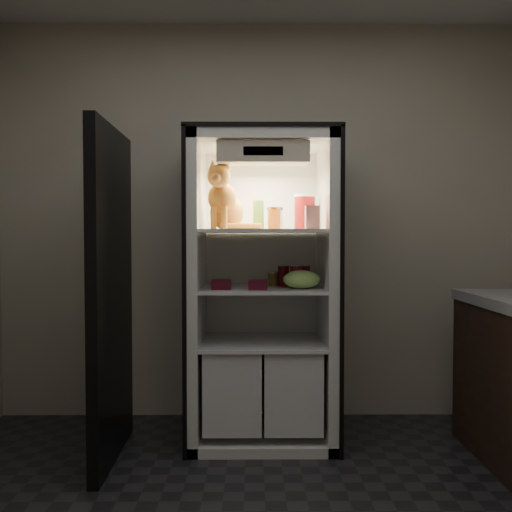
{
  "coord_description": "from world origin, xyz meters",
  "views": [
    {
      "loc": [
        -0.06,
        -2.14,
        1.25
      ],
      "look_at": [
        -0.04,
        1.32,
        1.13
      ],
      "focal_mm": 40.0,
      "sensor_mm": 36.0,
      "label": 1
    }
  ],
  "objects_px": {
    "cream_carton": "(312,217)",
    "soda_can_b": "(304,276)",
    "pepper_jar": "(305,212)",
    "grape_bag": "(302,279)",
    "salsa_jar": "(274,218)",
    "mayo_tub": "(275,218)",
    "condiment_jar": "(273,279)",
    "parmesan_shaker": "(259,215)",
    "soda_can_c": "(296,276)",
    "berry_box_left": "(221,284)",
    "tabby_cat": "(225,204)",
    "berry_box_right": "(258,285)",
    "refrigerator": "(262,310)",
    "soda_can_a": "(284,276)"
  },
  "relations": [
    {
      "from": "cream_carton",
      "to": "soda_can_b",
      "type": "distance_m",
      "value": 0.4
    },
    {
      "from": "pepper_jar",
      "to": "grape_bag",
      "type": "bearing_deg",
      "value": -99.29
    },
    {
      "from": "salsa_jar",
      "to": "cream_carton",
      "type": "relative_size",
      "value": 1.01
    },
    {
      "from": "mayo_tub",
      "to": "condiment_jar",
      "type": "distance_m",
      "value": 0.38
    },
    {
      "from": "cream_carton",
      "to": "parmesan_shaker",
      "type": "bearing_deg",
      "value": 141.62
    },
    {
      "from": "salsa_jar",
      "to": "soda_can_c",
      "type": "xyz_separation_m",
      "value": [
        0.13,
        -0.09,
        -0.35
      ]
    },
    {
      "from": "salsa_jar",
      "to": "berry_box_left",
      "type": "relative_size",
      "value": 1.21
    },
    {
      "from": "condiment_jar",
      "to": "berry_box_left",
      "type": "bearing_deg",
      "value": -145.67
    },
    {
      "from": "grape_bag",
      "to": "berry_box_left",
      "type": "relative_size",
      "value": 1.94
    },
    {
      "from": "pepper_jar",
      "to": "berry_box_left",
      "type": "distance_m",
      "value": 0.72
    },
    {
      "from": "pepper_jar",
      "to": "condiment_jar",
      "type": "distance_m",
      "value": 0.47
    },
    {
      "from": "salsa_jar",
      "to": "condiment_jar",
      "type": "distance_m",
      "value": 0.38
    },
    {
      "from": "cream_carton",
      "to": "soda_can_b",
      "type": "bearing_deg",
      "value": 98.68
    },
    {
      "from": "mayo_tub",
      "to": "parmesan_shaker",
      "type": "bearing_deg",
      "value": -141.82
    },
    {
      "from": "parmesan_shaker",
      "to": "cream_carton",
      "type": "relative_size",
      "value": 1.32
    },
    {
      "from": "salsa_jar",
      "to": "grape_bag",
      "type": "xyz_separation_m",
      "value": [
        0.16,
        -0.13,
        -0.36
      ]
    },
    {
      "from": "tabby_cat",
      "to": "berry_box_left",
      "type": "xyz_separation_m",
      "value": [
        -0.01,
        -0.1,
        -0.47
      ]
    },
    {
      "from": "soda_can_b",
      "to": "soda_can_c",
      "type": "relative_size",
      "value": 0.98
    },
    {
      "from": "soda_can_c",
      "to": "berry_box_right",
      "type": "height_order",
      "value": "soda_can_c"
    },
    {
      "from": "salsa_jar",
      "to": "berry_box_right",
      "type": "height_order",
      "value": "salsa_jar"
    },
    {
      "from": "pepper_jar",
      "to": "cream_carton",
      "type": "distance_m",
      "value": 0.32
    },
    {
      "from": "mayo_tub",
      "to": "grape_bag",
      "type": "relative_size",
      "value": 0.65
    },
    {
      "from": "tabby_cat",
      "to": "parmesan_shaker",
      "type": "xyz_separation_m",
      "value": [
        0.2,
        0.1,
        -0.06
      ]
    },
    {
      "from": "refrigerator",
      "to": "cream_carton",
      "type": "xyz_separation_m",
      "value": [
        0.28,
        -0.26,
        0.57
      ]
    },
    {
      "from": "salsa_jar",
      "to": "soda_can_c",
      "type": "distance_m",
      "value": 0.38
    },
    {
      "from": "pepper_jar",
      "to": "soda_can_b",
      "type": "xyz_separation_m",
      "value": [
        -0.01,
        -0.13,
        -0.39
      ]
    },
    {
      "from": "mayo_tub",
      "to": "condiment_jar",
      "type": "bearing_deg",
      "value": -100.27
    },
    {
      "from": "berry_box_left",
      "to": "condiment_jar",
      "type": "bearing_deg",
      "value": 34.33
    },
    {
      "from": "mayo_tub",
      "to": "berry_box_right",
      "type": "distance_m",
      "value": 0.51
    },
    {
      "from": "soda_can_c",
      "to": "grape_bag",
      "type": "distance_m",
      "value": 0.05
    },
    {
      "from": "salsa_jar",
      "to": "pepper_jar",
      "type": "relative_size",
      "value": 0.61
    },
    {
      "from": "condiment_jar",
      "to": "berry_box_right",
      "type": "distance_m",
      "value": 0.25
    },
    {
      "from": "berry_box_right",
      "to": "condiment_jar",
      "type": "bearing_deg",
      "value": 66.92
    },
    {
      "from": "tabby_cat",
      "to": "berry_box_right",
      "type": "distance_m",
      "value": 0.53
    },
    {
      "from": "refrigerator",
      "to": "parmesan_shaker",
      "type": "height_order",
      "value": "refrigerator"
    },
    {
      "from": "soda_can_c",
      "to": "condiment_jar",
      "type": "distance_m",
      "value": 0.19
    },
    {
      "from": "tabby_cat",
      "to": "pepper_jar",
      "type": "relative_size",
      "value": 1.83
    },
    {
      "from": "refrigerator",
      "to": "grape_bag",
      "type": "distance_m",
      "value": 0.36
    },
    {
      "from": "parmesan_shaker",
      "to": "pepper_jar",
      "type": "distance_m",
      "value": 0.3
    },
    {
      "from": "soda_can_b",
      "to": "grape_bag",
      "type": "height_order",
      "value": "soda_can_b"
    },
    {
      "from": "salsa_jar",
      "to": "berry_box_right",
      "type": "bearing_deg",
      "value": -118.91
    },
    {
      "from": "tabby_cat",
      "to": "berry_box_left",
      "type": "relative_size",
      "value": 3.63
    },
    {
      "from": "refrigerator",
      "to": "parmesan_shaker",
      "type": "distance_m",
      "value": 0.59
    },
    {
      "from": "tabby_cat",
      "to": "condiment_jar",
      "type": "height_order",
      "value": "tabby_cat"
    },
    {
      "from": "soda_can_a",
      "to": "parmesan_shaker",
      "type": "bearing_deg",
      "value": -178.27
    },
    {
      "from": "soda_can_a",
      "to": "soda_can_c",
      "type": "height_order",
      "value": "soda_can_c"
    },
    {
      "from": "parmesan_shaker",
      "to": "pepper_jar",
      "type": "bearing_deg",
      "value": 14.16
    },
    {
      "from": "refrigerator",
      "to": "berry_box_right",
      "type": "relative_size",
      "value": 17.32
    },
    {
      "from": "soda_can_b",
      "to": "grape_bag",
      "type": "distance_m",
      "value": 0.11
    },
    {
      "from": "soda_can_a",
      "to": "berry_box_left",
      "type": "distance_m",
      "value": 0.43
    }
  ]
}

